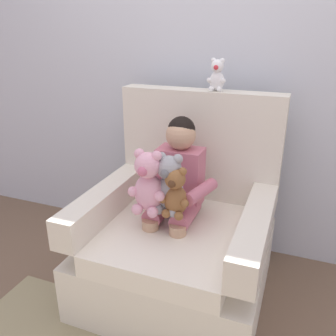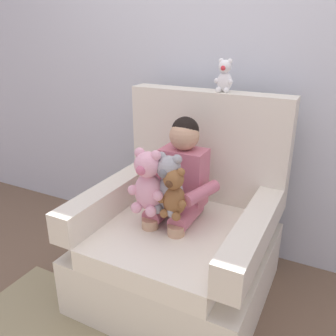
# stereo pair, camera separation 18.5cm
# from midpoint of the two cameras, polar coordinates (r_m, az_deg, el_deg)

# --- Properties ---
(ground_plane) EXTENTS (8.00, 8.00, 0.00)m
(ground_plane) POSITION_cam_midpoint_polar(r_m,az_deg,el_deg) (2.32, -0.96, -19.11)
(ground_plane) COLOR brown
(back_wall) EXTENTS (6.00, 0.10, 2.60)m
(back_wall) POSITION_cam_midpoint_polar(r_m,az_deg,el_deg) (2.41, 5.22, 16.53)
(back_wall) COLOR silver
(back_wall) RESTS_ON ground
(armchair) EXTENTS (1.01, 0.97, 1.17)m
(armchair) POSITION_cam_midpoint_polar(r_m,az_deg,el_deg) (2.15, -0.43, -11.11)
(armchair) COLOR silver
(armchair) RESTS_ON ground
(seated_child) EXTENTS (0.45, 0.39, 0.82)m
(seated_child) POSITION_cam_midpoint_polar(r_m,az_deg,el_deg) (2.02, -1.27, -2.41)
(seated_child) COLOR #C66B7F
(seated_child) RESTS_ON armchair
(plush_pink) EXTENTS (0.21, 0.17, 0.35)m
(plush_pink) POSITION_cam_midpoint_polar(r_m,az_deg,el_deg) (1.87, -6.05, -2.59)
(plush_pink) COLOR #EAA8BC
(plush_pink) RESTS_ON armchair
(plush_grey) EXTENTS (0.20, 0.16, 0.33)m
(plush_grey) POSITION_cam_midpoint_polar(r_m,az_deg,el_deg) (1.86, -2.63, -2.84)
(plush_grey) COLOR #9E9EA3
(plush_grey) RESTS_ON armchair
(plush_brown) EXTENTS (0.16, 0.13, 0.28)m
(plush_brown) POSITION_cam_midpoint_polar(r_m,az_deg,el_deg) (1.83, -1.73, -4.15)
(plush_brown) COLOR brown
(plush_brown) RESTS_ON armchair
(plush_white_on_backrest) EXTENTS (0.11, 0.09, 0.19)m
(plush_white_on_backrest) POSITION_cam_midpoint_polar(r_m,az_deg,el_deg) (2.13, 5.36, 14.54)
(plush_white_on_backrest) COLOR white
(plush_white_on_backrest) RESTS_ON armchair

